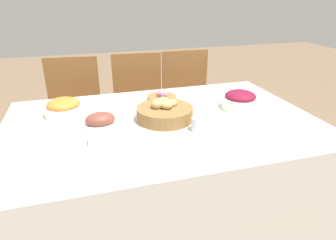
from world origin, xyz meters
TOP-DOWN VIEW (x-y plane):
  - ground_plane at (0.00, 0.00)m, footprint 12.00×12.00m
  - dining_table at (0.00, 0.00)m, footprint 1.72×1.12m
  - chair_far_right at (0.49, 0.90)m, footprint 0.43×0.43m
  - chair_far_center at (0.04, 0.90)m, footprint 0.45×0.45m
  - chair_far_left at (-0.50, 0.90)m, footprint 0.46×0.46m
  - bread_basket at (0.02, 0.02)m, footprint 0.32×0.32m
  - egg_basket at (0.08, 0.32)m, footprint 0.19×0.19m
  - ham_platter at (-0.34, 0.05)m, footprint 0.25×0.17m
  - carrot_bowl at (-0.53, 0.24)m, footprint 0.22×0.22m
  - beet_salad_bowl at (0.51, 0.05)m, footprint 0.22×0.22m
  - dinner_plate at (-0.11, -0.35)m, footprint 0.27×0.27m
  - fork at (-0.27, -0.35)m, footprint 0.01×0.18m
  - knife at (0.05, -0.35)m, footprint 0.01×0.18m
  - spoon at (0.08, -0.35)m, footprint 0.01×0.18m
  - drinking_cup at (0.14, -0.17)m, footprint 0.07×0.07m
  - butter_dish at (-0.36, -0.15)m, footprint 0.10×0.06m

SIDE VIEW (x-z plane):
  - ground_plane at x=0.00m, z-range 0.00..0.00m
  - dining_table at x=0.00m, z-range 0.00..0.76m
  - chair_far_right at x=0.49m, z-range 0.03..0.97m
  - chair_far_center at x=0.04m, z-range 0.03..0.97m
  - chair_far_left at x=-0.50m, z-range 0.03..0.97m
  - fork at x=-0.27m, z-range 0.76..0.76m
  - knife at x=0.05m, z-range 0.76..0.76m
  - spoon at x=0.08m, z-range 0.76..0.76m
  - dinner_plate at x=-0.11m, z-range 0.76..0.77m
  - butter_dish at x=-0.36m, z-range 0.76..0.79m
  - ham_platter at x=-0.34m, z-range 0.74..0.82m
  - egg_basket at x=0.08m, z-range 0.74..0.82m
  - drinking_cup at x=0.14m, z-range 0.76..0.83m
  - bread_basket at x=0.02m, z-range 0.74..0.86m
  - carrot_bowl at x=-0.53m, z-range 0.75..0.85m
  - beet_salad_bowl at x=0.51m, z-range 0.75..0.87m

